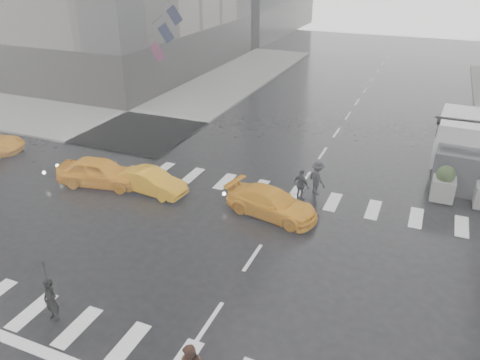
% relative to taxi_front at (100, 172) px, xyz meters
% --- Properties ---
extents(ground, '(120.00, 120.00, 0.00)m').
position_rel_taxi_front_xyz_m(ground, '(10.01, -3.05, -0.77)').
color(ground, black).
rests_on(ground, ground).
extents(sidewalk_nw, '(35.00, 35.00, 0.15)m').
position_rel_taxi_front_xyz_m(sidewalk_nw, '(-9.49, 14.45, -0.69)').
color(sidewalk_nw, slate).
rests_on(sidewalk_nw, ground).
extents(road_markings, '(18.00, 48.00, 0.01)m').
position_rel_taxi_front_xyz_m(road_markings, '(10.01, -3.05, -0.76)').
color(road_markings, silver).
rests_on(road_markings, ground).
extents(planter_west, '(1.10, 1.10, 1.80)m').
position_rel_taxi_front_xyz_m(planter_west, '(17.01, 5.15, 0.22)').
color(planter_west, slate).
rests_on(planter_west, ground).
extents(flag_cluster, '(2.87, 3.06, 4.69)m').
position_rel_taxi_front_xyz_m(flag_cluster, '(-5.07, 15.45, 4.87)').
color(flag_cluster, '#59595B').
rests_on(flag_cluster, ground).
extents(pedestrian_black, '(1.05, 1.07, 2.43)m').
position_rel_taxi_front_xyz_m(pedestrian_black, '(5.02, -9.03, 0.85)').
color(pedestrian_black, black).
rests_on(pedestrian_black, ground).
extents(pedestrian_far_a, '(1.15, 0.98, 1.69)m').
position_rel_taxi_front_xyz_m(pedestrian_far_a, '(10.43, 2.53, 0.08)').
color(pedestrian_far_a, black).
rests_on(pedestrian_far_a, ground).
extents(pedestrian_far_b, '(1.31, 1.24, 1.81)m').
position_rel_taxi_front_xyz_m(pedestrian_far_b, '(10.99, 3.51, 0.14)').
color(pedestrian_far_b, black).
rests_on(pedestrian_far_b, ground).
extents(taxi_front, '(4.76, 2.63, 1.53)m').
position_rel_taxi_front_xyz_m(taxi_front, '(0.00, 0.00, 0.00)').
color(taxi_front, '#FFA50D').
rests_on(taxi_front, ground).
extents(taxi_mid, '(3.93, 1.72, 1.26)m').
position_rel_taxi_front_xyz_m(taxi_mid, '(3.03, 0.31, -0.14)').
color(taxi_mid, '#FFA50D').
rests_on(taxi_mid, ground).
extents(taxi_rear, '(4.29, 2.58, 1.32)m').
position_rel_taxi_front_xyz_m(taxi_rear, '(9.57, 0.53, -0.11)').
color(taxi_rear, '#FFA50D').
rests_on(taxi_rear, ground).
extents(box_truck, '(2.26, 6.04, 3.21)m').
position_rel_taxi_front_xyz_m(box_truck, '(17.51, 8.77, 0.95)').
color(box_truck, silver).
rests_on(box_truck, ground).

